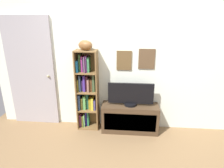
{
  "coord_description": "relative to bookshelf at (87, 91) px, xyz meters",
  "views": [
    {
      "loc": [
        0.06,
        -2.14,
        1.95
      ],
      "look_at": [
        -0.21,
        0.85,
        0.92
      ],
      "focal_mm": 30.51,
      "sensor_mm": 36.0,
      "label": 1
    }
  ],
  "objects": [
    {
      "name": "door",
      "position": [
        -1.04,
        0.07,
        0.29
      ],
      "size": [
        0.88,
        0.09,
        2.01
      ],
      "color": "#A59FA5",
      "rests_on": "ground"
    },
    {
      "name": "tv_stand",
      "position": [
        0.79,
        -0.08,
        -0.46
      ],
      "size": [
        1.0,
        0.34,
        0.51
      ],
      "color": "#453221",
      "rests_on": "ground"
    },
    {
      "name": "bookshelf",
      "position": [
        0.0,
        0.0,
        0.0
      ],
      "size": [
        0.38,
        0.25,
        1.45
      ],
      "color": "brown",
      "rests_on": "ground"
    },
    {
      "name": "television",
      "position": [
        0.79,
        -0.08,
        -0.01
      ],
      "size": [
        0.79,
        0.22,
        0.4
      ],
      "color": "black",
      "rests_on": "tv_stand"
    },
    {
      "name": "football",
      "position": [
        0.02,
        -0.03,
        0.82
      ],
      "size": [
        0.3,
        0.26,
        0.16
      ],
      "primitive_type": "ellipsoid",
      "rotation": [
        0.0,
        0.0,
        -0.45
      ],
      "color": "brown",
      "rests_on": "bookshelf"
    },
    {
      "name": "back_wall",
      "position": [
        0.69,
        0.13,
        0.52
      ],
      "size": [
        4.8,
        0.08,
        2.48
      ],
      "color": "silver",
      "rests_on": "ground"
    },
    {
      "name": "ground",
      "position": [
        0.69,
        -1.0,
        -0.74
      ],
      "size": [
        5.2,
        5.2,
        0.04
      ],
      "primitive_type": "cube",
      "color": "brown"
    }
  ]
}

